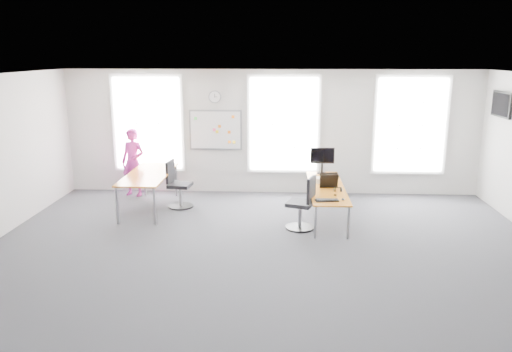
# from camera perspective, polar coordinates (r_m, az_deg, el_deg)

# --- Properties ---
(floor) EXTENTS (10.00, 10.00, 0.00)m
(floor) POSITION_cam_1_polar(r_m,az_deg,el_deg) (8.64, 1.06, -9.04)
(floor) COLOR #28272D
(floor) RESTS_ON ground
(ceiling) EXTENTS (10.00, 10.00, 0.00)m
(ceiling) POSITION_cam_1_polar(r_m,az_deg,el_deg) (7.97, 1.16, 11.24)
(ceiling) COLOR white
(ceiling) RESTS_ON ground
(wall_back) EXTENTS (10.00, 0.00, 10.00)m
(wall_back) POSITION_cam_1_polar(r_m,az_deg,el_deg) (12.11, 1.74, 5.01)
(wall_back) COLOR silver
(wall_back) RESTS_ON ground
(wall_front) EXTENTS (10.00, 0.00, 10.00)m
(wall_front) POSITION_cam_1_polar(r_m,az_deg,el_deg) (4.38, -0.67, -11.32)
(wall_front) COLOR silver
(wall_front) RESTS_ON ground
(window_left) EXTENTS (1.60, 0.06, 2.20)m
(window_left) POSITION_cam_1_polar(r_m,az_deg,el_deg) (12.48, -12.24, 5.89)
(window_left) COLOR white
(window_left) RESTS_ON wall_back
(window_mid) EXTENTS (1.60, 0.06, 2.20)m
(window_mid) POSITION_cam_1_polar(r_m,az_deg,el_deg) (12.04, 3.18, 5.91)
(window_mid) COLOR white
(window_mid) RESTS_ON wall_back
(window_right) EXTENTS (1.60, 0.06, 2.20)m
(window_right) POSITION_cam_1_polar(r_m,az_deg,el_deg) (12.42, 17.22, 5.55)
(window_right) COLOR white
(window_right) RESTS_ON wall_back
(desk_right) EXTENTS (0.72, 2.71, 0.66)m
(desk_right) POSITION_cam_1_polar(r_m,az_deg,el_deg) (10.51, 8.06, -1.42)
(desk_right) COLOR #AF6223
(desk_right) RESTS_ON ground
(desk_left) EXTENTS (0.88, 2.21, 0.81)m
(desk_left) POSITION_cam_1_polar(r_m,az_deg,el_deg) (11.16, -12.18, -0.05)
(desk_left) COLOR #AF6223
(desk_left) RESTS_ON ground
(chair_right) EXTENTS (0.61, 0.61, 1.06)m
(chair_right) POSITION_cam_1_polar(r_m,az_deg,el_deg) (9.78, 5.42, -3.44)
(chair_right) COLOR black
(chair_right) RESTS_ON ground
(chair_left) EXTENTS (0.56, 0.56, 1.05)m
(chair_left) POSITION_cam_1_polar(r_m,az_deg,el_deg) (11.26, -8.96, -1.24)
(chair_left) COLOR black
(chair_left) RESTS_ON ground
(person) EXTENTS (0.68, 0.54, 1.63)m
(person) POSITION_cam_1_polar(r_m,az_deg,el_deg) (12.32, -13.87, 1.53)
(person) COLOR #C02890
(person) RESTS_ON ground
(whiteboard) EXTENTS (1.20, 0.03, 0.90)m
(whiteboard) POSITION_cam_1_polar(r_m,az_deg,el_deg) (12.17, -4.65, 5.25)
(whiteboard) COLOR white
(whiteboard) RESTS_ON wall_back
(wall_clock) EXTENTS (0.30, 0.04, 0.30)m
(wall_clock) POSITION_cam_1_polar(r_m,az_deg,el_deg) (12.08, -4.73, 9.01)
(wall_clock) COLOR gray
(wall_clock) RESTS_ON wall_back
(tv) EXTENTS (0.06, 0.90, 0.55)m
(tv) POSITION_cam_1_polar(r_m,az_deg,el_deg) (11.97, 26.29, 7.35)
(tv) COLOR black
(tv) RESTS_ON wall_right
(keyboard) EXTENTS (0.46, 0.22, 0.02)m
(keyboard) POSITION_cam_1_polar(r_m,az_deg,el_deg) (9.49, 8.11, -2.77)
(keyboard) COLOR black
(keyboard) RESTS_ON desk_right
(mouse) EXTENTS (0.07, 0.10, 0.04)m
(mouse) POSITION_cam_1_polar(r_m,az_deg,el_deg) (9.57, 9.92, -2.65)
(mouse) COLOR black
(mouse) RESTS_ON desk_right
(lens_cap) EXTENTS (0.06, 0.06, 0.01)m
(lens_cap) POSITION_cam_1_polar(r_m,az_deg,el_deg) (9.89, 9.04, -2.16)
(lens_cap) COLOR black
(lens_cap) RESTS_ON desk_right
(headphones) EXTENTS (0.16, 0.09, 0.10)m
(headphones) POSITION_cam_1_polar(r_m,az_deg,el_deg) (10.13, 9.30, -1.54)
(headphones) COLOR black
(headphones) RESTS_ON desk_right
(laptop_sleeve) EXTENTS (0.38, 0.24, 0.31)m
(laptop_sleeve) POSITION_cam_1_polar(r_m,az_deg,el_deg) (10.38, 8.33, -0.53)
(laptop_sleeve) COLOR black
(laptop_sleeve) RESTS_ON desk_right
(paper_stack) EXTENTS (0.36, 0.30, 0.11)m
(paper_stack) POSITION_cam_1_polar(r_m,az_deg,el_deg) (10.82, 7.62, -0.43)
(paper_stack) COLOR beige
(paper_stack) RESTS_ON desk_right
(monitor) EXTENTS (0.55, 0.22, 0.61)m
(monitor) POSITION_cam_1_polar(r_m,az_deg,el_deg) (11.52, 7.59, 2.03)
(monitor) COLOR black
(monitor) RESTS_ON desk_right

